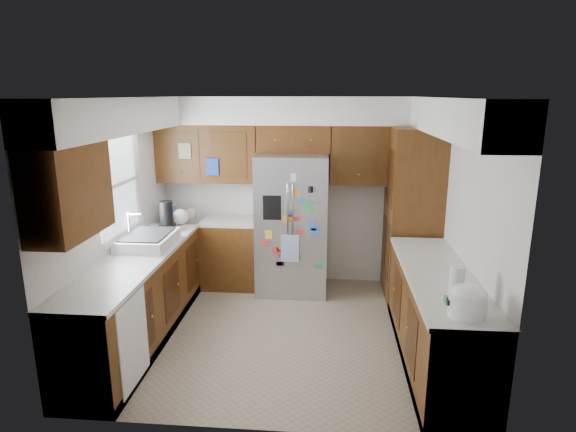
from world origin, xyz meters
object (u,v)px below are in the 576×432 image
object	(u,v)px
pantry	(412,214)
fridge	(292,224)
paper_towel	(457,282)
rice_cooker	(468,300)

from	to	relation	value
pantry	fridge	size ratio (longest dim) A/B	1.19
paper_towel	rice_cooker	bearing A→B (deg)	-90.36
rice_cooker	paper_towel	bearing A→B (deg)	89.64
pantry	paper_towel	xyz separation A→B (m)	(0.00, -2.20, -0.02)
fridge	paper_towel	distance (m)	2.71
pantry	rice_cooker	size ratio (longest dim) A/B	7.41
fridge	paper_towel	xyz separation A→B (m)	(1.50, -2.25, 0.16)
rice_cooker	pantry	bearing A→B (deg)	89.99
pantry	rice_cooker	xyz separation A→B (m)	(-0.00, -2.53, -0.03)
pantry	fridge	distance (m)	1.51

